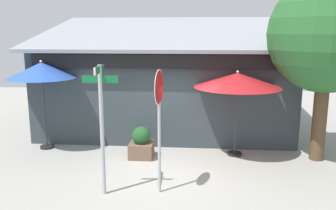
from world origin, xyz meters
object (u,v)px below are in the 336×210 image
object	(u,v)px
street_sign_post	(101,118)
patio_umbrella_royal_blue_left	(42,71)
sidewalk_planter	(141,144)
patio_umbrella_crimson_center	(237,81)
stop_sign	(159,107)

from	to	relation	value
street_sign_post	patio_umbrella_royal_blue_left	xyz separation A→B (m)	(-2.76, 3.11, 0.70)
patio_umbrella_royal_blue_left	sidewalk_planter	xyz separation A→B (m)	(3.23, -0.60, -2.11)
patio_umbrella_crimson_center	sidewalk_planter	size ratio (longest dim) A/B	2.74
street_sign_post	stop_sign	xyz separation A→B (m)	(1.28, 0.20, 0.22)
street_sign_post	sidewalk_planter	world-z (taller)	street_sign_post
street_sign_post	sidewalk_planter	distance (m)	2.92
patio_umbrella_crimson_center	patio_umbrella_royal_blue_left	bearing A→B (deg)	178.48
stop_sign	sidewalk_planter	size ratio (longest dim) A/B	3.05
stop_sign	sidewalk_planter	xyz separation A→B (m)	(-0.80, 2.31, -1.63)
patio_umbrella_royal_blue_left	sidewalk_planter	distance (m)	3.91
street_sign_post	stop_sign	bearing A→B (deg)	8.86
street_sign_post	stop_sign	size ratio (longest dim) A/B	1.04
stop_sign	patio_umbrella_royal_blue_left	bearing A→B (deg)	144.20
stop_sign	street_sign_post	bearing A→B (deg)	-171.14
street_sign_post	sidewalk_planter	size ratio (longest dim) A/B	3.17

